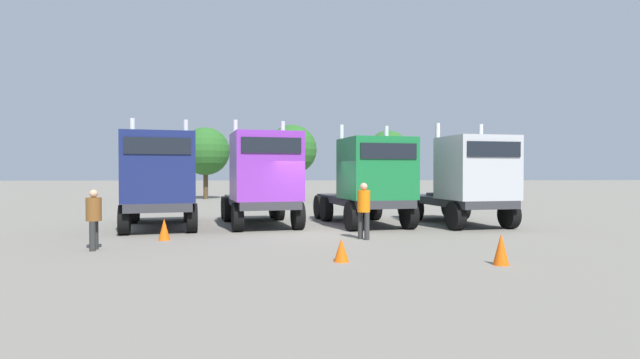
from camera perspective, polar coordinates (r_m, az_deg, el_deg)
The scene contains 13 objects.
ground at distance 17.28m, azimuth -1.00°, elevation -6.15°, with size 200.00×200.00×0.00m, color slate.
semi_truck_navy at distance 18.78m, azimuth -18.14°, elevation -0.09°, with size 3.90×6.58×4.10m.
semi_truck_purple at distance 18.87m, azimuth -6.63°, elevation 0.18°, with size 3.77×6.33×4.16m.
semi_truck_green at distance 19.05m, azimuth 5.84°, elevation -0.13°, with size 3.64×6.29×3.97m.
semi_truck_silver at distance 19.91m, azimuth 16.75°, elevation -0.08°, with size 3.49×6.17×4.04m.
visitor_in_hivis at distance 15.46m, azimuth 5.10°, elevation -3.15°, with size 0.56×0.56×1.77m.
visitor_with_camera at distance 14.62m, azimuth -24.78°, elevation -3.79°, with size 0.45×0.46×1.64m.
traffic_cone_near at distance 16.02m, azimuth -17.64°, elevation -5.54°, with size 0.36×0.36×0.67m, color #F2590C.
traffic_cone_mid at distance 12.01m, azimuth 20.28°, elevation -7.58°, with size 0.36×0.36×0.73m, color #F2590C.
traffic_cone_far at distance 11.70m, azimuth 2.50°, elevation -8.18°, with size 0.36×0.36×0.55m, color #F2590C.
oak_far_left at distance 39.03m, azimuth -13.14°, elevation 3.19°, with size 3.70×3.70×5.55m.
oak_far_centre at distance 35.22m, azimuth -3.26°, elevation 3.47°, with size 3.54×3.54×5.48m.
oak_far_right at distance 38.38m, azimuth 7.92°, elevation 3.27°, with size 3.18×3.18×5.31m.
Camera 1 is at (-0.60, -17.13, 2.13)m, focal length 27.57 mm.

